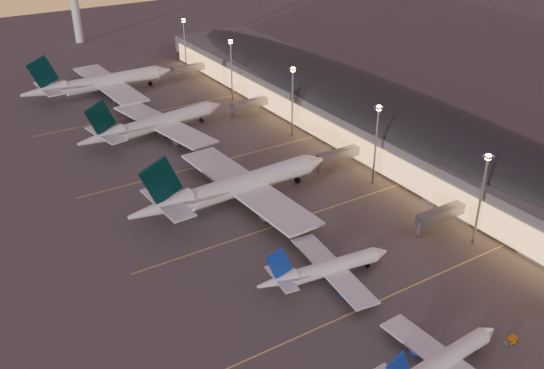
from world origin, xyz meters
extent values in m
plane|color=#44413F|center=(0.00, 0.00, 0.00)|extent=(700.00, 700.00, 0.00)
cylinder|color=silver|center=(-3.52, -28.13, 3.15)|extent=(20.83, 4.56, 3.52)
cone|color=silver|center=(8.47, -27.53, 3.15)|extent=(3.51, 3.68, 3.52)
cube|color=silver|center=(-4.52, -28.18, 2.53)|extent=(7.49, 29.92, 0.39)
cylinder|color=navy|center=(-4.18, -21.63, 1.35)|extent=(4.80, 2.87, 2.64)
cube|color=navy|center=(-18.04, -28.86, 8.15)|extent=(6.47, 0.85, 7.64)
cylinder|color=black|center=(5.16, -27.69, 0.69)|extent=(0.30, 0.30, 1.39)
cylinder|color=black|center=(5.16, -27.69, 0.49)|extent=(1.02, 0.67, 0.99)
cylinder|color=black|center=(-5.31, -25.75, 0.69)|extent=(0.30, 0.30, 1.39)
cylinder|color=black|center=(-5.31, -25.75, 0.49)|extent=(1.02, 0.67, 0.99)
cylinder|color=silver|center=(-3.55, 7.54, 3.31)|extent=(21.99, 6.24, 3.69)
cone|color=silver|center=(8.96, 6.04, 3.31)|extent=(3.91, 4.08, 3.69)
cone|color=silver|center=(-19.19, 9.41, 3.77)|extent=(10.17, 4.83, 3.69)
cube|color=silver|center=(-4.59, 7.66, 2.66)|extent=(9.95, 31.64, 0.41)
cylinder|color=navy|center=(-3.08, 14.38, 1.41)|extent=(5.19, 3.33, 2.77)
cylinder|color=navy|center=(-4.71, 0.78, 1.41)|extent=(5.19, 3.33, 2.77)
cube|color=navy|center=(-18.70, 9.35, 8.56)|extent=(6.79, 1.35, 8.01)
cube|color=silver|center=(-18.01, 9.27, 4.32)|extent=(4.80, 11.54, 0.26)
cylinder|color=black|center=(5.50, 6.46, 0.73)|extent=(0.33, 0.33, 1.46)
cylinder|color=black|center=(5.50, 6.46, 0.52)|extent=(1.10, 0.76, 1.03)
cylinder|color=black|center=(-4.98, 10.31, 0.73)|extent=(0.33, 0.33, 1.46)
cylinder|color=black|center=(-4.98, 10.31, 0.52)|extent=(1.10, 0.76, 1.03)
cylinder|color=black|center=(-5.59, 5.18, 0.73)|extent=(0.33, 0.33, 1.46)
cylinder|color=black|center=(-5.59, 5.18, 0.52)|extent=(1.10, 0.76, 1.03)
cylinder|color=silver|center=(-0.56, 52.21, 5.52)|extent=(40.77, 7.97, 6.13)
cone|color=silver|center=(22.96, 53.28, 5.52)|extent=(6.81, 6.42, 6.13)
cone|color=silver|center=(-29.94, 50.87, 6.28)|extent=(18.56, 6.96, 6.13)
cube|color=silver|center=(-2.51, 52.12, 4.44)|extent=(14.45, 59.72, 0.67)
cylinder|color=slate|center=(-1.80, 65.20, 2.37)|extent=(9.35, 5.01, 4.60)
cylinder|color=slate|center=(-0.62, 39.16, 2.37)|extent=(9.35, 5.01, 4.60)
cube|color=black|center=(-29.03, 50.91, 14.20)|extent=(12.12, 1.47, 13.60)
cube|color=silver|center=(-27.72, 50.97, 7.20)|extent=(7.50, 21.60, 0.43)
cylinder|color=black|center=(16.45, 52.98, 1.23)|extent=(0.51, 0.51, 2.45)
cylinder|color=black|center=(16.45, 52.98, 0.86)|extent=(1.76, 1.15, 1.72)
cylinder|color=black|center=(-4.02, 56.34, 1.23)|extent=(0.51, 0.51, 2.45)
cylinder|color=black|center=(-4.02, 56.34, 0.86)|extent=(1.76, 1.15, 1.72)
cylinder|color=black|center=(-3.63, 47.77, 1.23)|extent=(0.51, 0.51, 2.45)
cylinder|color=black|center=(-3.63, 47.77, 0.86)|extent=(1.76, 1.15, 1.72)
cylinder|color=silver|center=(-1.46, 111.91, 5.00)|extent=(37.16, 11.75, 5.56)
cone|color=silver|center=(19.57, 115.55, 5.00)|extent=(6.79, 6.49, 5.56)
cone|color=silver|center=(-27.74, 107.35, 5.70)|extent=(17.30, 8.31, 5.56)
cube|color=silver|center=(-3.21, 111.61, 4.03)|extent=(19.68, 54.75, 0.61)
cylinder|color=slate|center=(-4.06, 123.45, 2.15)|extent=(8.89, 5.52, 4.17)
cylinder|color=slate|center=(-0.02, 100.16, 2.15)|extent=(8.89, 5.52, 4.17)
cube|color=black|center=(-26.92, 107.50, 12.87)|extent=(10.94, 2.69, 12.33)
cube|color=silver|center=(-25.75, 107.70, 6.53)|extent=(9.14, 20.07, 0.39)
cylinder|color=black|center=(13.75, 114.54, 1.11)|extent=(0.51, 0.51, 2.22)
cylinder|color=black|center=(13.75, 114.54, 0.78)|extent=(1.70, 1.22, 1.56)
cylinder|color=black|center=(-5.04, 115.24, 1.11)|extent=(0.51, 0.51, 2.22)
cylinder|color=black|center=(-5.04, 115.24, 0.78)|extent=(1.70, 1.22, 1.56)
cylinder|color=black|center=(-3.71, 107.57, 1.11)|extent=(0.51, 0.51, 2.22)
cylinder|color=black|center=(-3.71, 107.57, 0.78)|extent=(1.70, 1.22, 1.56)
cylinder|color=silver|center=(-2.94, 166.32, 5.54)|extent=(40.92, 7.70, 6.16)
cone|color=silver|center=(20.69, 167.22, 5.54)|extent=(6.80, 6.40, 6.16)
cone|color=silver|center=(-32.46, 165.20, 6.31)|extent=(18.61, 6.85, 6.16)
cube|color=silver|center=(-4.90, 166.25, 4.46)|extent=(14.07, 59.91, 0.68)
cylinder|color=slate|center=(-4.09, 179.38, 2.39)|extent=(9.36, 4.96, 4.62)
cylinder|color=slate|center=(-3.09, 153.22, 2.39)|extent=(9.36, 4.96, 4.62)
cube|color=black|center=(-31.54, 165.24, 14.26)|extent=(12.17, 1.38, 13.66)
cube|color=silver|center=(-30.23, 165.29, 7.23)|extent=(7.38, 21.66, 0.43)
cylinder|color=black|center=(14.15, 166.97, 1.23)|extent=(0.51, 0.51, 2.46)
cylinder|color=black|center=(14.15, 166.97, 0.86)|extent=(1.76, 1.14, 1.72)
cylinder|color=black|center=(-6.38, 170.50, 1.23)|extent=(0.51, 0.51, 2.46)
cylinder|color=black|center=(-6.38, 170.50, 0.86)|extent=(1.76, 1.14, 1.72)
cylinder|color=black|center=(-6.05, 161.89, 1.23)|extent=(0.51, 0.51, 2.46)
cylinder|color=black|center=(-6.05, 161.89, 0.86)|extent=(1.76, 1.14, 1.72)
cube|color=#515257|center=(62.00, 72.50, 6.00)|extent=(40.00, 255.00, 12.00)
ellipsoid|color=black|center=(62.00, 72.50, 12.00)|extent=(39.00, 253.00, 10.92)
cube|color=#FFAE5D|center=(41.80, 72.50, 5.00)|extent=(0.40, 244.80, 8.00)
cube|color=slate|center=(34.00, 10.00, 4.50)|extent=(16.00, 3.20, 3.00)
cylinder|color=gray|center=(26.00, 10.00, 2.20)|extent=(0.70, 0.70, 4.40)
cube|color=slate|center=(34.00, 55.00, 4.50)|extent=(16.00, 3.20, 3.00)
cylinder|color=gray|center=(26.00, 55.00, 2.20)|extent=(0.70, 0.70, 4.40)
cube|color=slate|center=(34.00, 112.00, 4.50)|extent=(16.00, 3.20, 3.00)
cylinder|color=gray|center=(26.00, 112.00, 2.20)|extent=(0.70, 0.70, 4.40)
cube|color=slate|center=(34.00, 168.00, 4.50)|extent=(16.00, 3.20, 3.00)
cylinder|color=gray|center=(26.00, 168.00, 2.20)|extent=(0.70, 0.70, 4.40)
cylinder|color=gray|center=(36.00, 0.00, 12.50)|extent=(0.70, 0.70, 25.00)
cube|color=gray|center=(36.00, 0.00, 25.20)|extent=(2.20, 2.20, 0.50)
sphere|color=#F2BC50|center=(36.00, 0.00, 25.00)|extent=(1.80, 1.80, 1.80)
cylinder|color=gray|center=(36.00, 40.00, 12.50)|extent=(0.70, 0.70, 25.00)
cube|color=gray|center=(36.00, 40.00, 25.20)|extent=(2.20, 2.20, 0.50)
sphere|color=#F2BC50|center=(36.00, 40.00, 25.00)|extent=(1.80, 1.80, 1.80)
cylinder|color=gray|center=(36.00, 85.00, 12.50)|extent=(0.70, 0.70, 25.00)
cube|color=gray|center=(36.00, 85.00, 25.20)|extent=(2.20, 2.20, 0.50)
sphere|color=#F2BC50|center=(36.00, 85.00, 25.00)|extent=(1.80, 1.80, 1.80)
cylinder|color=gray|center=(36.00, 130.00, 12.50)|extent=(0.70, 0.70, 25.00)
cube|color=gray|center=(36.00, 130.00, 25.20)|extent=(2.20, 2.20, 0.50)
sphere|color=#F2BC50|center=(36.00, 130.00, 25.00)|extent=(1.80, 1.80, 1.80)
cylinder|color=gray|center=(36.00, 175.00, 12.50)|extent=(0.70, 0.70, 25.00)
cube|color=gray|center=(36.00, 175.00, 25.20)|extent=(2.20, 2.20, 0.50)
sphere|color=#F2BC50|center=(36.00, 175.00, 25.00)|extent=(1.80, 1.80, 1.80)
cylinder|color=silver|center=(10.00, 260.00, 13.00)|extent=(4.40, 4.40, 26.00)
cube|color=#D8C659|center=(0.00, -5.00, 0.01)|extent=(90.00, 0.36, 0.00)
cube|color=#D8C659|center=(0.00, 35.00, 0.01)|extent=(90.00, 0.36, 0.00)
cube|color=#D8C659|center=(0.00, 80.00, 0.01)|extent=(90.00, 0.36, 0.00)
cube|color=#D8C659|center=(0.00, 135.00, 0.01)|extent=(90.00, 0.36, 0.00)
cube|color=#CD7A05|center=(13.75, -29.97, 0.51)|extent=(2.35, 1.61, 1.02)
cube|color=slate|center=(12.10, -30.15, 0.37)|extent=(1.41, 1.33, 0.74)
cylinder|color=black|center=(14.51, -29.20, 0.20)|extent=(0.42, 0.21, 0.41)
cylinder|color=black|center=(14.65, -30.58, 0.20)|extent=(0.42, 0.21, 0.41)
cylinder|color=black|center=(12.85, -29.37, 0.20)|extent=(0.42, 0.21, 0.41)
cylinder|color=black|center=(13.00, -30.75, 0.20)|extent=(0.42, 0.21, 0.41)
cube|color=#CD7A05|center=(7.71, 9.15, 0.55)|extent=(2.59, 1.85, 1.09)
cube|color=slate|center=(5.95, 9.43, 0.40)|extent=(1.58, 1.49, 0.79)
cylinder|color=black|center=(8.71, 9.74, 0.22)|extent=(0.46, 0.25, 0.44)
cylinder|color=black|center=(8.47, 8.27, 0.22)|extent=(0.46, 0.25, 0.44)
cylinder|color=black|center=(6.95, 10.02, 0.22)|extent=(0.46, 0.25, 0.44)
cylinder|color=black|center=(6.71, 8.55, 0.22)|extent=(0.46, 0.25, 0.44)
camera|label=1|loc=(-80.10, -84.64, 87.78)|focal=40.00mm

